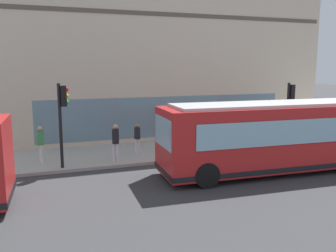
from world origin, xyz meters
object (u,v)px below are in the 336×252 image
at_px(traffic_light_near_corner, 290,102).
at_px(newspaper_vending_box, 244,133).
at_px(fire_hydrant, 237,140).
at_px(pedestrian_by_light_pole, 137,136).
at_px(traffic_light_down_block, 63,109).
at_px(pedestrian_near_building_entrance, 116,140).
at_px(pedestrian_near_hydrant, 178,129).
at_px(pedestrian_walking_along_curb, 40,142).
at_px(city_bus_nearside, 273,137).

distance_m(traffic_light_near_corner, newspaper_vending_box, 3.32).
xyz_separation_m(fire_hydrant, newspaper_vending_box, (1.29, -1.22, 0.09)).
xyz_separation_m(traffic_light_near_corner, pedestrian_by_light_pole, (1.34, 8.35, -1.61)).
distance_m(traffic_light_down_block, pedestrian_by_light_pole, 4.40).
relative_size(traffic_light_near_corner, pedestrian_by_light_pole, 2.31).
bearing_deg(pedestrian_by_light_pole, pedestrian_near_building_entrance, 133.38).
bearing_deg(pedestrian_near_building_entrance, newspaper_vending_box, -75.56).
bearing_deg(pedestrian_by_light_pole, traffic_light_down_block, 112.44).
height_order(traffic_light_down_block, pedestrian_near_building_entrance, traffic_light_down_block).
xyz_separation_m(traffic_light_down_block, pedestrian_near_building_entrance, (0.22, -2.34, -1.57)).
bearing_deg(fire_hydrant, pedestrian_near_hydrant, 58.66).
xyz_separation_m(pedestrian_near_hydrant, pedestrian_walking_along_curb, (-1.55, 7.44, 0.09)).
bearing_deg(pedestrian_walking_along_curb, pedestrian_by_light_pole, -86.62).
bearing_deg(pedestrian_near_building_entrance, traffic_light_near_corner, -90.10).
xyz_separation_m(traffic_light_down_block, fire_hydrant, (1.05, -9.34, -2.24)).
bearing_deg(newspaper_vending_box, pedestrian_near_hydrant, 83.48).
height_order(pedestrian_walking_along_curb, newspaper_vending_box, pedestrian_walking_along_curb).
bearing_deg(traffic_light_down_block, city_bus_nearside, -110.53).
height_order(fire_hydrant, pedestrian_near_hydrant, pedestrian_near_hydrant).
distance_m(traffic_light_near_corner, traffic_light_down_block, 12.09).
height_order(pedestrian_near_hydrant, pedestrian_by_light_pole, pedestrian_near_hydrant).
distance_m(city_bus_nearside, pedestrian_near_building_entrance, 7.13).
xyz_separation_m(pedestrian_walking_along_curb, newspaper_vending_box, (1.08, -11.55, -0.54)).
relative_size(traffic_light_near_corner, pedestrian_near_hydrant, 2.26).
xyz_separation_m(pedestrian_near_hydrant, pedestrian_near_building_entrance, (-2.59, 4.12, 0.14)).
bearing_deg(traffic_light_near_corner, fire_hydrant, 72.87).
xyz_separation_m(pedestrian_near_hydrant, newspaper_vending_box, (-0.47, -4.11, -0.45)).
xyz_separation_m(city_bus_nearside, pedestrian_near_hydrant, (6.02, 2.12, -0.50)).
height_order(traffic_light_near_corner, traffic_light_down_block, traffic_light_down_block).
distance_m(city_bus_nearside, newspaper_vending_box, 5.97).
relative_size(pedestrian_near_building_entrance, pedestrian_by_light_pole, 1.17).
relative_size(traffic_light_near_corner, pedestrian_near_building_entrance, 1.99).
bearing_deg(city_bus_nearside, newspaper_vending_box, -19.65).
relative_size(city_bus_nearside, pedestrian_by_light_pole, 6.58).
bearing_deg(newspaper_vending_box, pedestrian_near_building_entrance, 104.44).
bearing_deg(fire_hydrant, pedestrian_walking_along_curb, 88.82).
bearing_deg(traffic_light_down_block, pedestrian_near_hydrant, -66.48).
bearing_deg(pedestrian_near_hydrant, fire_hydrant, -121.34).
bearing_deg(city_bus_nearside, traffic_light_down_block, 69.47).
relative_size(pedestrian_near_hydrant, pedestrian_walking_along_curb, 0.92).
relative_size(city_bus_nearside, fire_hydrant, 13.70).
relative_size(city_bus_nearside, traffic_light_down_block, 2.71).
xyz_separation_m(pedestrian_by_light_pole, newspaper_vending_box, (0.80, -6.82, -0.42)).
distance_m(fire_hydrant, pedestrian_walking_along_curb, 10.35).
xyz_separation_m(traffic_light_near_corner, pedestrian_near_hydrant, (2.60, 5.63, -1.58)).
relative_size(city_bus_nearside, pedestrian_near_building_entrance, 5.65).
bearing_deg(newspaper_vending_box, city_bus_nearside, 160.35).
bearing_deg(newspaper_vending_box, pedestrian_walking_along_curb, 95.32).
bearing_deg(pedestrian_by_light_pole, fire_hydrant, -95.02).
height_order(pedestrian_walking_along_curb, pedestrian_by_light_pole, pedestrian_walking_along_curb).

